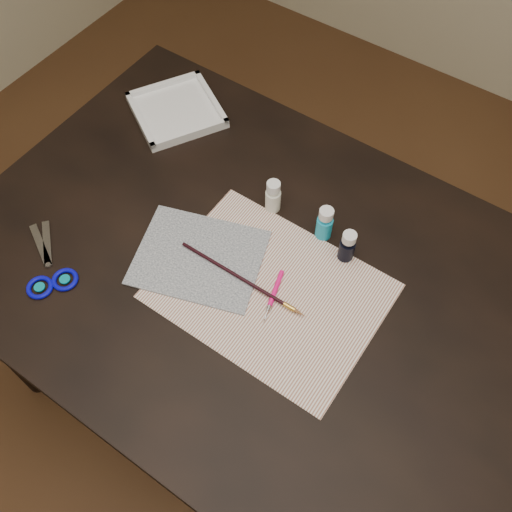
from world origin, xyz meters
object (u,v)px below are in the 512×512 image
Objects in this scene: paint_bottle_white at (273,196)px; paint_bottle_navy at (347,246)px; paper at (270,291)px; scissors at (43,259)px; palette_tray at (176,110)px; canvas at (199,257)px; paint_bottle_cyan at (325,223)px.

paint_bottle_navy is at bearing -6.27° from paint_bottle_white.
paper is at bearing -117.88° from paint_bottle_navy.
paint_bottle_white is 1.03× the size of paint_bottle_navy.
scissors reaches higher than paper.
canvas is at bearing -45.14° from palette_tray.
palette_tray is at bearing 134.86° from canvas.
paint_bottle_navy reaches higher than scissors.
paint_bottle_white reaches higher than paint_bottle_navy.
scissors is 1.05× the size of palette_tray.
palette_tray is (-0.50, 0.11, -0.03)m from paint_bottle_cyan.
paint_bottle_cyan is 0.42× the size of palette_tray.
paint_bottle_navy reaches higher than paper.
paint_bottle_cyan reaches higher than palette_tray.
scissors is at bearing -144.43° from canvas.
scissors is at bearing -139.07° from paint_bottle_cyan.
scissors is (-0.44, -0.21, 0.00)m from paper.
paint_bottle_white is 0.98× the size of paint_bottle_cyan.
paper is 5.43× the size of paint_bottle_navy.
palette_tray is at bearing 163.08° from paint_bottle_white.
paint_bottle_white is (0.06, 0.20, 0.04)m from canvas.
paint_bottle_white is 0.39m from palette_tray.
paint_bottle_navy reaches higher than palette_tray.
scissors is at bearing -154.20° from paper.
paper is at bearing -126.68° from scissors.
paint_bottle_navy is 0.38× the size of scissors.
paint_bottle_white is at bearing 122.32° from paper.
paint_bottle_white is at bearing -179.84° from paint_bottle_cyan.
paper is 0.17m from canvas.
paint_bottle_white is at bearing 173.73° from paint_bottle_navy.
paint_bottle_white is 0.41× the size of palette_tray.
canvas reaches higher than paper.
paint_bottle_cyan is at bearing 161.91° from paint_bottle_navy.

